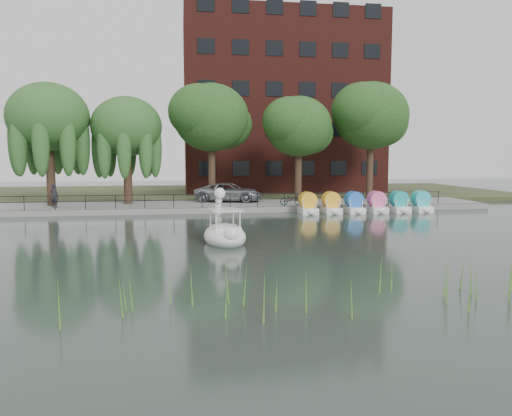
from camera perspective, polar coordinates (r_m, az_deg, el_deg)
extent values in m
plane|color=#384941|center=(22.90, 0.24, -4.30)|extent=(120.00, 120.00, 0.00)
cube|color=gray|center=(38.62, -3.37, 0.22)|extent=(40.00, 6.00, 0.40)
cube|color=gray|center=(35.70, -2.95, -0.25)|extent=(40.00, 0.25, 0.40)
cube|color=#47512D|center=(52.52, -4.75, 1.73)|extent=(60.00, 22.00, 0.36)
cylinder|color=black|center=(35.79, -2.99, 1.61)|extent=(32.00, 0.04, 0.04)
cylinder|color=black|center=(35.82, -2.98, 0.97)|extent=(32.00, 0.04, 0.04)
cylinder|color=black|center=(35.82, -2.98, 0.89)|extent=(0.05, 0.05, 1.00)
cube|color=#4C1E16|center=(53.55, 2.82, 11.67)|extent=(20.00, 10.00, 18.00)
cylinder|color=#473323|center=(39.96, -22.40, 3.28)|extent=(0.60, 0.60, 4.20)
ellipsoid|color=#3A6C31|center=(40.03, -22.66, 9.59)|extent=(5.88, 5.88, 5.00)
cylinder|color=#473323|center=(39.52, -14.44, 3.23)|extent=(0.60, 0.60, 3.80)
ellipsoid|color=#3A6C31|center=(39.53, -14.59, 9.01)|extent=(5.32, 5.32, 4.52)
cylinder|color=#473323|center=(40.36, -5.07, 3.95)|extent=(0.60, 0.60, 4.50)
ellipsoid|color=#355F24|center=(40.45, -5.13, 10.26)|extent=(6.00, 6.00, 5.10)
cylinder|color=#473323|center=(40.90, 4.84, 3.66)|extent=(0.60, 0.60, 4.05)
ellipsoid|color=#355F24|center=(40.93, 4.89, 9.27)|extent=(5.40, 5.40, 4.59)
cylinder|color=#473323|center=(43.79, 12.86, 4.13)|extent=(0.60, 0.60, 4.72)
ellipsoid|color=#355F24|center=(43.89, 13.01, 10.24)|extent=(6.30, 6.30, 5.36)
imported|color=gray|center=(40.12, -3.12, 1.96)|extent=(4.34, 6.71, 1.72)
imported|color=gray|center=(37.20, 4.04, 1.08)|extent=(0.84, 1.79, 1.00)
imported|color=black|center=(38.27, -22.05, 1.52)|extent=(0.85, 0.73, 1.98)
ellipsoid|color=white|center=(23.41, -3.59, -3.25)|extent=(2.31, 3.25, 0.67)
cube|color=white|center=(23.26, -3.53, -2.48)|extent=(1.41, 1.50, 0.33)
cube|color=white|center=(23.19, -3.57, -0.20)|extent=(1.60, 1.69, 0.07)
ellipsoid|color=white|center=(22.14, -2.83, -3.06)|extent=(0.77, 0.64, 0.62)
sphere|color=white|center=(24.15, -4.17, 1.69)|extent=(0.54, 0.54, 0.54)
cone|color=black|center=(24.50, -4.35, 1.67)|extent=(0.26, 0.32, 0.22)
cylinder|color=yellow|center=(24.35, -4.27, 1.67)|extent=(0.30, 0.15, 0.29)
cube|color=white|center=(35.38, 5.97, -0.30)|extent=(1.15, 1.70, 0.44)
cylinder|color=yellow|center=(35.40, 5.94, 0.89)|extent=(0.90, 1.20, 0.90)
cube|color=white|center=(35.84, 8.60, -0.26)|extent=(1.15, 1.70, 0.44)
cylinder|color=yellow|center=(35.86, 8.57, 0.92)|extent=(0.90, 1.20, 0.90)
cube|color=white|center=(36.38, 11.16, -0.21)|extent=(1.15, 1.70, 0.44)
cylinder|color=blue|center=(36.40, 11.13, 0.95)|extent=(0.90, 1.20, 0.90)
cube|color=white|center=(36.98, 13.64, -0.17)|extent=(1.15, 1.70, 0.44)
cylinder|color=pink|center=(37.00, 13.61, 0.97)|extent=(0.90, 1.20, 0.90)
cube|color=white|center=(37.65, 16.04, -0.12)|extent=(1.15, 1.70, 0.44)
cylinder|color=teal|center=(37.68, 16.01, 1.00)|extent=(0.90, 1.20, 0.90)
cube|color=white|center=(38.39, 18.35, -0.08)|extent=(1.15, 1.70, 0.44)
cylinder|color=#2FBBC5|center=(38.41, 18.32, 1.02)|extent=(0.90, 1.20, 0.90)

